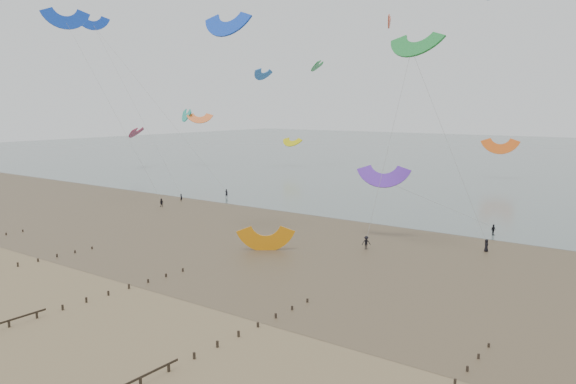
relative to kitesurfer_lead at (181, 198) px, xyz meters
name	(u,v)px	position (x,y,z in m)	size (l,w,h in m)	color
ground	(74,292)	(33.03, -46.56, -0.78)	(500.00, 500.00, 0.00)	brown
sea_and_shore	(251,230)	(28.95, -12.16, -0.77)	(500.00, 665.00, 0.03)	#475654
kitesurfer_lead	(181,198)	(0.00, 0.00, 0.00)	(0.57, 0.37, 1.56)	black
kitesurfers	(409,230)	(51.02, -0.92, 0.08)	(86.54, 22.55, 1.88)	black
grounded_kite	(266,250)	(38.85, -20.87, -0.78)	(6.58, 3.45, 5.01)	orange
kites_airborne	(382,99)	(25.36, 39.69, 20.45)	(258.71, 109.42, 41.79)	#D9CB0A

